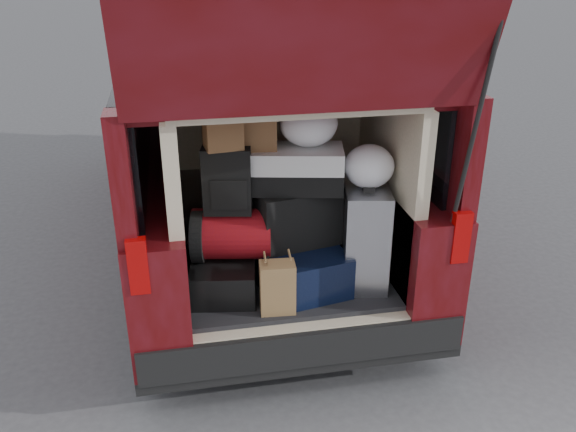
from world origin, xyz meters
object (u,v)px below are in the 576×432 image
red_duffel (232,234)px  backpack (227,180)px  navy_hardshell (298,265)px  black_soft_case (296,215)px  twotone_duffel (294,169)px  black_hardshell (224,274)px  kraft_bag (277,287)px  silver_roller (364,235)px

red_duffel → backpack: backpack is taller
navy_hardshell → black_soft_case: 0.31m
twotone_duffel → black_hardshell: bearing=-162.3°
kraft_bag → twotone_duffel: (0.17, 0.34, 0.58)m
navy_hardshell → twotone_duffel: (-0.01, 0.07, 0.61)m
black_hardshell → navy_hardshell: size_ratio=0.88×
silver_roller → kraft_bag: (-0.58, -0.24, -0.16)m
navy_hardshell → red_duffel: size_ratio=1.28×
silver_roller → kraft_bag: silver_roller is taller
red_duffel → black_soft_case: bearing=14.3°
red_duffel → black_soft_case: 0.40m
silver_roller → twotone_duffel: bearing=176.8°
silver_roller → twotone_duffel: (-0.41, 0.10, 0.42)m
black_hardshell → backpack: size_ratio=1.33×
black_soft_case → black_hardshell: bearing=174.9°
kraft_bag → backpack: 0.68m
red_duffel → twotone_duffel: bearing=13.9°
kraft_bag → twotone_duffel: bearing=68.8°
kraft_bag → twotone_duffel: twotone_duffel is taller
black_soft_case → twotone_duffel: size_ratio=0.87×
kraft_bag → red_duffel: bearing=128.7°
twotone_duffel → silver_roller: bearing=-2.3°
navy_hardshell → silver_roller: bearing=-15.8°
black_hardshell → twotone_duffel: (0.44, 0.05, 0.63)m
red_duffel → black_soft_case: size_ratio=0.95×
navy_hardshell → twotone_duffel: bearing=86.8°
black_hardshell → navy_hardshell: navy_hardshell is taller
silver_roller → backpack: (-0.81, 0.08, 0.39)m
navy_hardshell → silver_roller: (0.41, -0.03, 0.19)m
navy_hardshell → backpack: 0.71m
black_hardshell → red_duffel: 0.26m
navy_hardshell → backpack: backpack is taller
kraft_bag → black_soft_case: bearing=67.3°
backpack → black_soft_case: bearing=15.2°
black_hardshell → silver_roller: size_ratio=0.83×
twotone_duffel → navy_hardshell: bearing=-70.6°
silver_roller → black_soft_case: (-0.40, 0.11, 0.12)m
kraft_bag → silver_roller: bearing=27.0°
silver_roller → red_duffel: bearing=-174.9°
silver_roller → black_soft_case: bearing=175.9°
red_duffel → backpack: size_ratio=1.18×
red_duffel → navy_hardshell: bearing=3.8°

